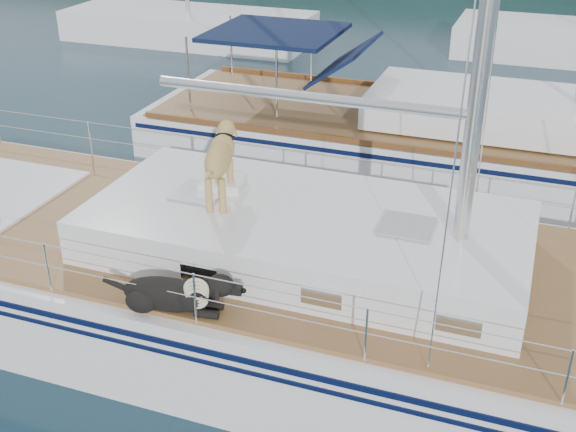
% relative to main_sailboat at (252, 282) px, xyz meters
% --- Properties ---
extents(ground, '(120.00, 120.00, 0.00)m').
position_rel_main_sailboat_xyz_m(ground, '(-0.09, 0.01, -0.68)').
color(ground, black).
rests_on(ground, ground).
extents(main_sailboat, '(12.00, 3.81, 14.01)m').
position_rel_main_sailboat_xyz_m(main_sailboat, '(0.00, 0.00, 0.00)').
color(main_sailboat, white).
rests_on(main_sailboat, ground).
extents(neighbor_sailboat, '(11.00, 3.50, 13.30)m').
position_rel_main_sailboat_xyz_m(neighbor_sailboat, '(1.44, 5.75, -0.05)').
color(neighbor_sailboat, white).
rests_on(neighbor_sailboat, ground).
extents(bg_boat_west, '(8.00, 3.00, 11.65)m').
position_rel_main_sailboat_xyz_m(bg_boat_west, '(-8.09, 14.01, -0.23)').
color(bg_boat_west, white).
rests_on(bg_boat_west, ground).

